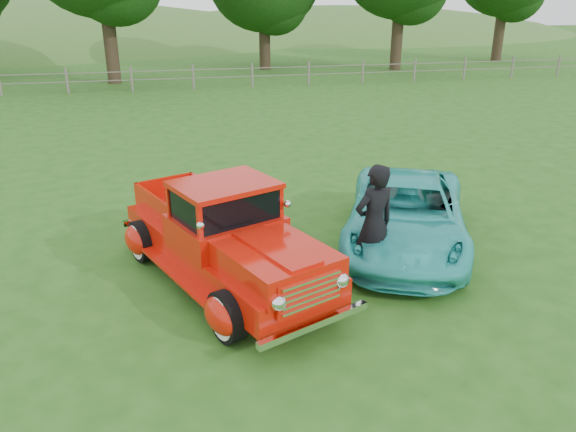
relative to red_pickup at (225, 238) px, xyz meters
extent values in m
plane|color=#225115|center=(0.93, -1.36, -0.80)|extent=(140.00, 140.00, 0.00)
ellipsoid|color=#3B6424|center=(-17.07, 56.64, -5.75)|extent=(84.00, 60.00, 18.00)
ellipsoid|color=#3B6424|center=(20.93, 60.64, -4.65)|extent=(72.00, 52.00, 14.00)
cube|color=#696459|center=(0.93, 20.64, -0.25)|extent=(48.00, 0.04, 0.04)
cube|color=#696459|center=(0.93, 20.64, 0.15)|extent=(48.00, 0.04, 0.04)
cylinder|color=#322419|center=(-3.07, 23.64, 1.62)|extent=(0.70, 0.70, 4.84)
cylinder|color=#322419|center=(5.93, 27.64, 1.07)|extent=(0.70, 0.70, 3.74)
cylinder|color=#322419|center=(13.93, 25.64, 1.40)|extent=(0.70, 0.70, 4.40)
cylinder|color=#322419|center=(22.93, 28.64, 1.29)|extent=(0.70, 0.70, 4.18)
cylinder|color=black|center=(-0.19, -1.71, -0.42)|extent=(0.51, 0.79, 0.76)
cylinder|color=black|center=(1.34, -1.08, -0.42)|extent=(0.51, 0.79, 0.76)
cylinder|color=black|center=(-1.37, 1.15, -0.42)|extent=(0.51, 0.79, 0.76)
cylinder|color=black|center=(0.16, 1.78, -0.42)|extent=(0.51, 0.79, 0.76)
cube|color=#BF1306|center=(-0.01, 0.03, -0.22)|extent=(3.19, 4.85, 0.44)
ellipsoid|color=#BF1306|center=(-0.26, -1.74, -0.38)|extent=(0.67, 0.85, 0.54)
ellipsoid|color=#BF1306|center=(1.41, -1.06, -0.38)|extent=(0.67, 0.85, 0.54)
ellipsoid|color=#BF1306|center=(-1.44, 1.13, -0.38)|extent=(0.67, 0.85, 0.54)
ellipsoid|color=#BF1306|center=(0.23, 1.81, -0.38)|extent=(0.67, 0.85, 0.54)
cube|color=#BF1306|center=(0.57, -1.40, 0.17)|extent=(1.84, 1.99, 0.42)
cube|color=#BF1306|center=(0.02, -0.06, 0.19)|extent=(1.99, 1.86, 0.44)
cube|color=black|center=(0.02, -0.06, 0.66)|extent=(1.76, 1.58, 0.50)
cube|color=#BF1306|center=(0.02, -0.06, 0.94)|extent=(1.87, 1.71, 0.08)
cube|color=#BF1306|center=(-0.53, 1.28, 0.15)|extent=(1.83, 2.25, 0.45)
cube|color=white|center=(0.88, -2.15, 0.05)|extent=(1.02, 0.50, 0.50)
cube|color=white|center=(0.92, -2.24, -0.38)|extent=(1.71, 0.78, 0.10)
cube|color=white|center=(-0.93, 2.27, -0.38)|extent=(1.62, 0.74, 0.10)
imported|color=#2EB9B4|center=(3.52, 0.67, -0.14)|extent=(3.94, 5.17, 1.30)
imported|color=black|center=(2.39, -0.50, 0.23)|extent=(0.85, 0.67, 2.04)
camera|label=1|loc=(-0.87, -8.41, 3.74)|focal=35.00mm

